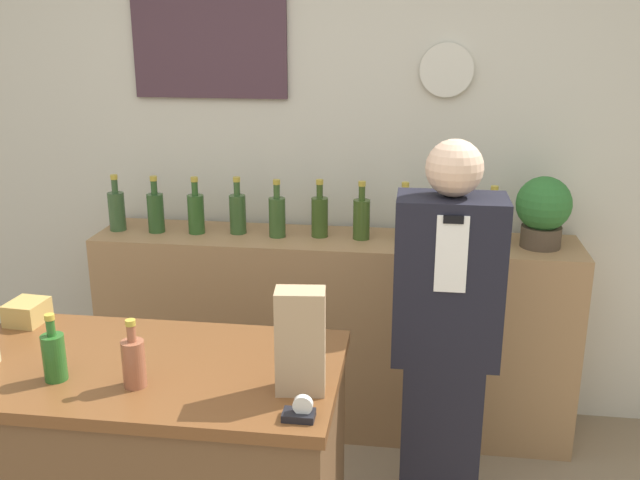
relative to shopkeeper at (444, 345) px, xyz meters
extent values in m
cube|color=beige|center=(-0.64, 0.95, 0.56)|extent=(5.20, 0.06, 2.70)
cube|color=#422B35|center=(-1.14, 0.90, 1.11)|extent=(0.75, 0.02, 0.57)
cylinder|color=beige|center=(-0.01, 0.90, 0.97)|extent=(0.25, 0.03, 0.25)
cube|color=#9E754C|center=(-0.51, 0.68, -0.29)|extent=(2.29, 0.41, 0.99)
cube|color=brown|center=(-0.98, -0.54, 0.11)|extent=(1.27, 0.69, 0.04)
cube|color=black|center=(0.00, 0.00, -0.42)|extent=(0.30, 0.24, 0.73)
cube|color=black|center=(0.00, 0.00, 0.26)|extent=(0.40, 0.24, 0.64)
cube|color=white|center=(0.00, -0.12, 0.40)|extent=(0.11, 0.01, 0.28)
cube|color=black|center=(0.00, -0.13, 0.53)|extent=(0.07, 0.01, 0.03)
sphere|color=#DBB293|center=(0.00, 0.00, 0.69)|extent=(0.21, 0.21, 0.21)
cylinder|color=#4C3D2D|center=(0.44, 0.68, 0.25)|extent=(0.18, 0.18, 0.10)
sphere|color=#2D6B2D|center=(0.44, 0.68, 0.40)|extent=(0.25, 0.25, 0.25)
cube|color=tan|center=(-0.45, -0.65, 0.29)|extent=(0.15, 0.11, 0.32)
cube|color=black|center=(-0.43, -0.80, 0.14)|extent=(0.09, 0.06, 0.02)
cylinder|color=silver|center=(-0.42, -0.80, 0.17)|extent=(0.06, 0.02, 0.06)
cube|color=tan|center=(-1.52, -0.29, 0.17)|extent=(0.13, 0.15, 0.08)
cylinder|color=#265A20|center=(-1.21, -0.68, 0.20)|extent=(0.07, 0.07, 0.15)
cylinder|color=#265A20|center=(-1.21, -0.68, 0.30)|extent=(0.03, 0.03, 0.05)
cylinder|color=#B29933|center=(-1.21, -0.68, 0.34)|extent=(0.03, 0.03, 0.02)
cylinder|color=brown|center=(-0.95, -0.69, 0.20)|extent=(0.07, 0.07, 0.15)
cylinder|color=brown|center=(-0.95, -0.69, 0.30)|extent=(0.03, 0.03, 0.05)
cylinder|color=#B29933|center=(-0.95, -0.69, 0.34)|extent=(0.03, 0.03, 0.02)
cylinder|color=#314E2B|center=(-1.58, 0.67, 0.29)|extent=(0.08, 0.08, 0.19)
cylinder|color=#314E2B|center=(-1.58, 0.67, 0.42)|extent=(0.03, 0.03, 0.07)
cylinder|color=#B29933|center=(-1.58, 0.67, 0.46)|extent=(0.03, 0.03, 0.02)
cylinder|color=#284A22|center=(-1.38, 0.67, 0.29)|extent=(0.08, 0.08, 0.19)
cylinder|color=#284A22|center=(-1.38, 0.67, 0.42)|extent=(0.03, 0.03, 0.07)
cylinder|color=#B29933|center=(-1.38, 0.67, 0.46)|extent=(0.03, 0.03, 0.02)
cylinder|color=#2A5021|center=(-1.18, 0.67, 0.29)|extent=(0.08, 0.08, 0.19)
cylinder|color=#2A5021|center=(-1.18, 0.67, 0.42)|extent=(0.03, 0.03, 0.07)
cylinder|color=#B29933|center=(-1.18, 0.67, 0.46)|extent=(0.03, 0.03, 0.02)
cylinder|color=#2F4E25|center=(-0.98, 0.70, 0.29)|extent=(0.08, 0.08, 0.19)
cylinder|color=#2F4E25|center=(-0.98, 0.70, 0.42)|extent=(0.03, 0.03, 0.07)
cylinder|color=#B29933|center=(-0.98, 0.70, 0.46)|extent=(0.03, 0.03, 0.02)
cylinder|color=#325024|center=(-0.78, 0.67, 0.29)|extent=(0.08, 0.08, 0.19)
cylinder|color=#325024|center=(-0.78, 0.67, 0.42)|extent=(0.03, 0.03, 0.07)
cylinder|color=#B29933|center=(-0.78, 0.67, 0.46)|extent=(0.03, 0.03, 0.02)
cylinder|color=#324A1C|center=(-0.58, 0.70, 0.29)|extent=(0.08, 0.08, 0.19)
cylinder|color=#324A1C|center=(-0.58, 0.70, 0.42)|extent=(0.03, 0.03, 0.07)
cylinder|color=#B29933|center=(-0.58, 0.70, 0.46)|extent=(0.03, 0.03, 0.02)
cylinder|color=#344B1C|center=(-0.38, 0.69, 0.29)|extent=(0.08, 0.08, 0.19)
cylinder|color=#344B1C|center=(-0.38, 0.69, 0.42)|extent=(0.03, 0.03, 0.07)
cylinder|color=#B29933|center=(-0.38, 0.69, 0.46)|extent=(0.03, 0.03, 0.02)
cylinder|color=#30532A|center=(-0.18, 0.70, 0.29)|extent=(0.08, 0.08, 0.19)
cylinder|color=#30532A|center=(-0.18, 0.70, 0.42)|extent=(0.03, 0.03, 0.07)
cylinder|color=#B29933|center=(-0.18, 0.70, 0.46)|extent=(0.03, 0.03, 0.02)
cylinder|color=#275623|center=(0.02, 0.69, 0.29)|extent=(0.08, 0.08, 0.19)
cylinder|color=#275623|center=(0.02, 0.69, 0.42)|extent=(0.03, 0.03, 0.07)
cylinder|color=#B29933|center=(0.02, 0.69, 0.46)|extent=(0.03, 0.03, 0.02)
cylinder|color=#2B5222|center=(0.22, 0.68, 0.29)|extent=(0.08, 0.08, 0.19)
cylinder|color=#2B5222|center=(0.22, 0.68, 0.42)|extent=(0.03, 0.03, 0.07)
cylinder|color=#B29933|center=(0.22, 0.68, 0.46)|extent=(0.03, 0.03, 0.02)
camera|label=1|loc=(-0.13, -2.52, 1.19)|focal=40.00mm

